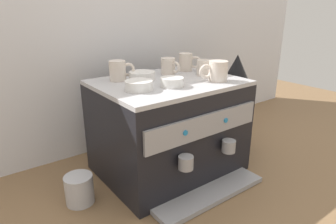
{
  "coord_description": "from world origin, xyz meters",
  "views": [
    {
      "loc": [
        -0.74,
        -0.99,
        0.72
      ],
      "look_at": [
        0.0,
        0.0,
        0.28
      ],
      "focal_mm": 31.73,
      "sensor_mm": 36.0,
      "label": 1
    }
  ],
  "objects_px": {
    "ceramic_cup_0": "(169,66)",
    "ceramic_cup_2": "(119,71)",
    "ceramic_bowl_2": "(172,82)",
    "coffee_grinder": "(234,102)",
    "ceramic_bowl_0": "(139,86)",
    "ceramic_cup_3": "(217,71)",
    "ceramic_cup_4": "(187,62)",
    "espresso_machine": "(169,127)",
    "milk_pitcher": "(79,189)",
    "ceramic_bowl_1": "(142,76)",
    "ceramic_cup_1": "(204,68)"
  },
  "relations": [
    {
      "from": "coffee_grinder",
      "to": "ceramic_cup_3",
      "type": "bearing_deg",
      "value": -154.13
    },
    {
      "from": "espresso_machine",
      "to": "milk_pitcher",
      "type": "distance_m",
      "value": 0.45
    },
    {
      "from": "ceramic_cup_0",
      "to": "ceramic_bowl_1",
      "type": "distance_m",
      "value": 0.16
    },
    {
      "from": "ceramic_cup_3",
      "to": "espresso_machine",
      "type": "bearing_deg",
      "value": 141.77
    },
    {
      "from": "ceramic_cup_0",
      "to": "ceramic_cup_2",
      "type": "relative_size",
      "value": 0.92
    },
    {
      "from": "ceramic_cup_2",
      "to": "milk_pitcher",
      "type": "height_order",
      "value": "ceramic_cup_2"
    },
    {
      "from": "ceramic_cup_2",
      "to": "milk_pitcher",
      "type": "xyz_separation_m",
      "value": [
        -0.26,
        -0.13,
        -0.41
      ]
    },
    {
      "from": "espresso_machine",
      "to": "ceramic_cup_4",
      "type": "xyz_separation_m",
      "value": [
        0.19,
        0.11,
        0.25
      ]
    },
    {
      "from": "ceramic_cup_2",
      "to": "ceramic_cup_0",
      "type": "bearing_deg",
      "value": -7.06
    },
    {
      "from": "ceramic_cup_2",
      "to": "coffee_grinder",
      "type": "relative_size",
      "value": 0.23
    },
    {
      "from": "ceramic_bowl_1",
      "to": "milk_pitcher",
      "type": "bearing_deg",
      "value": -165.8
    },
    {
      "from": "espresso_machine",
      "to": "milk_pitcher",
      "type": "relative_size",
      "value": 5.22
    },
    {
      "from": "espresso_machine",
      "to": "ceramic_bowl_2",
      "type": "height_order",
      "value": "ceramic_bowl_2"
    },
    {
      "from": "ceramic_cup_3",
      "to": "milk_pitcher",
      "type": "relative_size",
      "value": 1.06
    },
    {
      "from": "ceramic_cup_0",
      "to": "ceramic_cup_4",
      "type": "xyz_separation_m",
      "value": [
        0.12,
        0.01,
        0.01
      ]
    },
    {
      "from": "milk_pitcher",
      "to": "ceramic_bowl_1",
      "type": "bearing_deg",
      "value": 14.2
    },
    {
      "from": "ceramic_cup_1",
      "to": "ceramic_bowl_1",
      "type": "height_order",
      "value": "ceramic_cup_1"
    },
    {
      "from": "ceramic_cup_3",
      "to": "ceramic_cup_0",
      "type": "bearing_deg",
      "value": 109.93
    },
    {
      "from": "ceramic_bowl_2",
      "to": "coffee_grinder",
      "type": "height_order",
      "value": "coffee_grinder"
    },
    {
      "from": "ceramic_cup_0",
      "to": "ceramic_cup_1",
      "type": "height_order",
      "value": "ceramic_cup_0"
    },
    {
      "from": "ceramic_cup_1",
      "to": "ceramic_cup_2",
      "type": "height_order",
      "value": "ceramic_cup_2"
    },
    {
      "from": "ceramic_bowl_0",
      "to": "milk_pitcher",
      "type": "relative_size",
      "value": 0.92
    },
    {
      "from": "ceramic_bowl_0",
      "to": "coffee_grinder",
      "type": "xyz_separation_m",
      "value": [
        0.63,
        0.07,
        -0.2
      ]
    },
    {
      "from": "ceramic_cup_0",
      "to": "ceramic_cup_4",
      "type": "distance_m",
      "value": 0.12
    },
    {
      "from": "milk_pitcher",
      "to": "ceramic_bowl_0",
      "type": "bearing_deg",
      "value": -11.94
    },
    {
      "from": "ceramic_cup_1",
      "to": "coffee_grinder",
      "type": "height_order",
      "value": "ceramic_cup_1"
    },
    {
      "from": "ceramic_cup_3",
      "to": "ceramic_bowl_2",
      "type": "relative_size",
      "value": 1.32
    },
    {
      "from": "ceramic_bowl_1",
      "to": "milk_pitcher",
      "type": "relative_size",
      "value": 0.99
    },
    {
      "from": "ceramic_cup_1",
      "to": "ceramic_cup_4",
      "type": "height_order",
      "value": "ceramic_cup_4"
    },
    {
      "from": "ceramic_cup_0",
      "to": "ceramic_bowl_0",
      "type": "relative_size",
      "value": 0.99
    },
    {
      "from": "espresso_machine",
      "to": "ceramic_cup_0",
      "type": "xyz_separation_m",
      "value": [
        0.08,
        0.1,
        0.25
      ]
    },
    {
      "from": "ceramic_bowl_1",
      "to": "coffee_grinder",
      "type": "relative_size",
      "value": 0.23
    },
    {
      "from": "ceramic_bowl_2",
      "to": "ceramic_bowl_0",
      "type": "bearing_deg",
      "value": 166.83
    },
    {
      "from": "espresso_machine",
      "to": "ceramic_cup_4",
      "type": "height_order",
      "value": "ceramic_cup_4"
    },
    {
      "from": "ceramic_cup_1",
      "to": "ceramic_bowl_2",
      "type": "height_order",
      "value": "ceramic_cup_1"
    },
    {
      "from": "ceramic_cup_3",
      "to": "ceramic_bowl_2",
      "type": "distance_m",
      "value": 0.21
    },
    {
      "from": "ceramic_cup_1",
      "to": "ceramic_cup_4",
      "type": "relative_size",
      "value": 0.97
    },
    {
      "from": "ceramic_cup_3",
      "to": "ceramic_bowl_0",
      "type": "bearing_deg",
      "value": 167.99
    },
    {
      "from": "ceramic_cup_0",
      "to": "ceramic_cup_1",
      "type": "relative_size",
      "value": 1.18
    },
    {
      "from": "milk_pitcher",
      "to": "ceramic_cup_1",
      "type": "bearing_deg",
      "value": -0.71
    },
    {
      "from": "ceramic_cup_4",
      "to": "ceramic_bowl_2",
      "type": "distance_m",
      "value": 0.31
    },
    {
      "from": "espresso_machine",
      "to": "ceramic_cup_2",
      "type": "distance_m",
      "value": 0.33
    },
    {
      "from": "espresso_machine",
      "to": "milk_pitcher",
      "type": "height_order",
      "value": "espresso_machine"
    },
    {
      "from": "ceramic_cup_1",
      "to": "milk_pitcher",
      "type": "distance_m",
      "value": 0.74
    },
    {
      "from": "ceramic_cup_4",
      "to": "ceramic_bowl_0",
      "type": "relative_size",
      "value": 0.87
    },
    {
      "from": "ceramic_cup_1",
      "to": "coffee_grinder",
      "type": "xyz_separation_m",
      "value": [
        0.26,
        0.03,
        -0.22
      ]
    },
    {
      "from": "ceramic_cup_3",
      "to": "coffee_grinder",
      "type": "relative_size",
      "value": 0.25
    },
    {
      "from": "ceramic_bowl_2",
      "to": "coffee_grinder",
      "type": "distance_m",
      "value": 0.55
    },
    {
      "from": "ceramic_cup_3",
      "to": "milk_pitcher",
      "type": "bearing_deg",
      "value": 168.02
    },
    {
      "from": "ceramic_bowl_2",
      "to": "ceramic_cup_4",
      "type": "bearing_deg",
      "value": 39.43
    }
  ]
}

